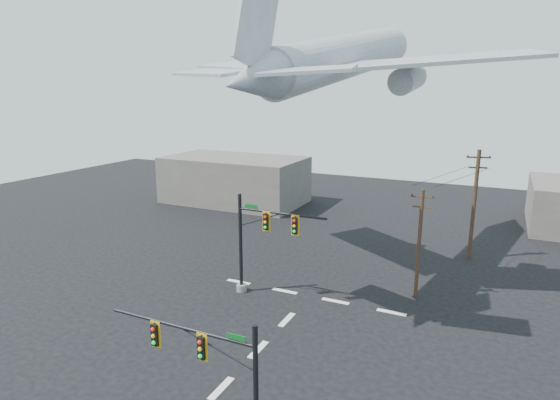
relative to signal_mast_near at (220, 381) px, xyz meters
The scene contains 9 objects.
ground 5.51m from the signal_mast_near, 123.32° to the left, with size 120.00×120.00×0.00m, color black.
lane_markings 9.87m from the signal_mast_near, 104.90° to the left, with size 14.00×21.20×0.01m.
signal_mast_near is the anchor object (origin of this frame).
signal_mast_far 15.39m from the signal_mast_near, 112.55° to the left, with size 7.00×0.82×7.48m.
utility_pole_a 19.48m from the signal_mast_near, 76.26° to the left, with size 1.60×0.27×7.98m.
utility_pole_b 29.99m from the signal_mast_near, 75.33° to the left, with size 1.94×0.63×9.76m.
power_lines 25.17m from the signal_mast_near, 75.69° to the left, with size 4.57×10.07×0.03m.
airliner 25.70m from the signal_mast_near, 96.01° to the left, with size 28.24×29.87×7.87m.
building_left 44.65m from the signal_mast_near, 120.09° to the left, with size 18.00×10.00×6.00m, color #68625C.
Camera 1 is at (11.63, -17.51, 14.80)m, focal length 30.00 mm.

